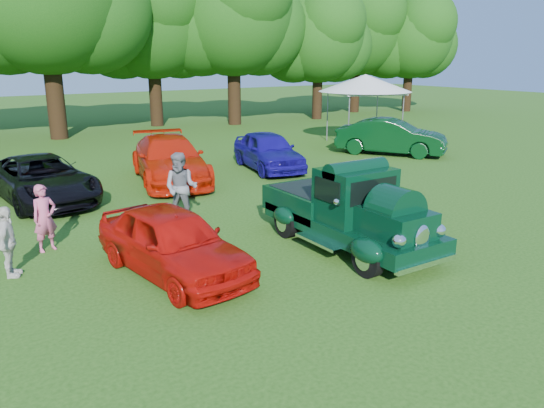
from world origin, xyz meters
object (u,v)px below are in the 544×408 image
back_car_black (42,179)px  spectator_pink (45,218)px  spectator_white (8,242)px  spectator_grey (181,188)px  back_car_orange (169,160)px  red_convertible (172,242)px  back_car_green (391,137)px  hero_pickup (348,212)px  canopy_tent (365,84)px  back_car_blue (268,151)px

back_car_black → spectator_pink: size_ratio=3.23×
spectator_white → spectator_grey: bearing=-50.5°
back_car_black → back_car_orange: size_ratio=0.92×
red_convertible → back_car_green: back_car_green is taller
back_car_orange → spectator_white: 8.99m
back_car_orange → spectator_pink: (-5.28, -5.23, -0.01)m
back_car_black → back_car_green: back_car_green is taller
hero_pickup → back_car_green: bearing=40.4°
red_convertible → spectator_white: 3.41m
spectator_pink → red_convertible: bearing=-74.7°
back_car_orange → canopy_tent: bearing=25.4°
hero_pickup → back_car_green: (9.99, 8.51, -0.03)m
back_car_black → back_car_green: size_ratio=1.04×
hero_pickup → canopy_tent: bearing=46.4°
red_convertible → back_car_blue: size_ratio=0.94×
spectator_pink → back_car_green: bearing=-1.5°
spectator_pink → canopy_tent: canopy_tent is taller
back_car_black → spectator_white: size_ratio=3.41×
back_car_blue → spectator_pink: spectator_pink is taller
red_convertible → back_car_green: (14.24, 7.85, 0.10)m
red_convertible → back_car_orange: size_ratio=0.75×
red_convertible → spectator_pink: size_ratio=2.64×
hero_pickup → back_car_orange: bearing=96.1°
back_car_blue → back_car_green: (6.72, -0.22, 0.06)m
back_car_orange → spectator_pink: 7.43m
back_car_green → spectator_grey: size_ratio=2.56×
back_car_green → spectator_pink: back_car_green is taller
canopy_tent → spectator_grey: bearing=-150.8°
spectator_grey → back_car_orange: bearing=112.5°
back_car_black → back_car_orange: back_car_orange is taller
spectator_white → canopy_tent: 20.60m
back_car_green → spectator_grey: spectator_grey is taller
spectator_grey → hero_pickup: bearing=-15.9°
spectator_pink → back_car_orange: bearing=26.5°
hero_pickup → red_convertible: bearing=171.1°
back_car_green → spectator_grey: (-12.58, -4.51, 0.15)m
back_car_blue → spectator_white: bearing=-137.7°
back_car_green → spectator_grey: 13.37m
spectator_white → hero_pickup: bearing=-88.3°
back_car_orange → canopy_tent: size_ratio=0.94×
back_car_orange → spectator_pink: bearing=-122.8°
back_car_black → spectator_grey: bearing=-64.0°
back_car_orange → spectator_white: back_car_orange is taller
back_car_black → spectator_grey: size_ratio=2.66×
back_car_black → canopy_tent: 16.99m
back_car_blue → spectator_pink: bearing=-140.7°
back_car_blue → spectator_pink: 10.77m
back_car_black → spectator_white: spectator_white is taller
back_car_black → spectator_grey: (2.84, -4.44, 0.26)m
back_car_black → back_car_orange: bearing=-1.2°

